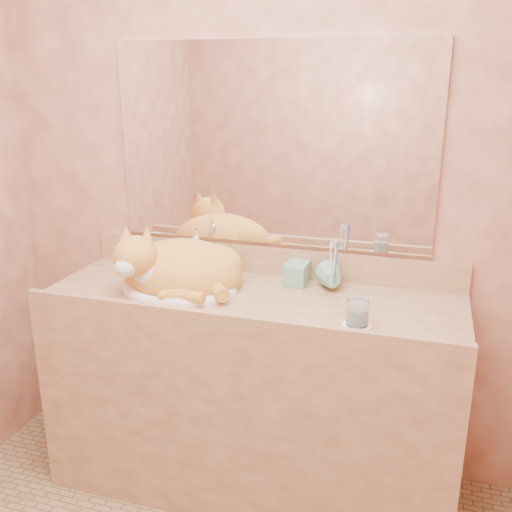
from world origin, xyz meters
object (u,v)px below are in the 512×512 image
(sink_basin, at_px, (179,272))
(cat, at_px, (176,266))
(vanity_counter, at_px, (251,393))
(water_glass, at_px, (358,313))
(soap_dispenser, at_px, (293,266))
(toothbrush_cup, at_px, (333,282))

(sink_basin, relative_size, cat, 0.93)
(vanity_counter, bearing_deg, water_glass, -21.90)
(vanity_counter, distance_m, cat, 0.60)
(sink_basin, distance_m, soap_dispenser, 0.45)
(cat, bearing_deg, sink_basin, -47.11)
(toothbrush_cup, xyz_separation_m, water_glass, (0.13, -0.28, 0.00))
(toothbrush_cup, bearing_deg, water_glass, -65.08)
(vanity_counter, xyz_separation_m, soap_dispenser, (0.13, 0.12, 0.52))
(soap_dispenser, bearing_deg, cat, -163.77)
(sink_basin, bearing_deg, vanity_counter, 15.24)
(vanity_counter, bearing_deg, soap_dispenser, 41.92)
(vanity_counter, relative_size, sink_basin, 3.52)
(water_glass, bearing_deg, cat, 167.04)
(toothbrush_cup, height_order, water_glass, toothbrush_cup)
(cat, relative_size, soap_dispenser, 2.54)
(sink_basin, xyz_separation_m, toothbrush_cup, (0.58, 0.13, -0.02))
(vanity_counter, height_order, sink_basin, sink_basin)
(cat, xyz_separation_m, water_glass, (0.74, -0.17, -0.03))
(cat, xyz_separation_m, toothbrush_cup, (0.60, 0.11, -0.04))
(vanity_counter, relative_size, toothbrush_cup, 15.10)
(sink_basin, xyz_separation_m, water_glass, (0.72, -0.15, -0.02))
(sink_basin, distance_m, cat, 0.03)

